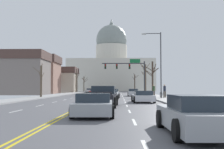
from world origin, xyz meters
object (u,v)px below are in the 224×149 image
Objects in this scene: sedan_near_02 at (111,94)px; sedan_near_03 at (143,97)px; pickup_truck_near_04 at (103,97)px; pedestrian_00 at (165,90)px; sedan_near_06 at (195,116)px; signal_gantry at (129,69)px; sedan_oncoming_03 at (103,90)px; sedan_near_00 at (133,93)px; pedestrian_01 at (154,90)px; sedan_oncoming_02 at (90,91)px; sedan_oncoming_00 at (95,92)px; street_lamp_right at (158,59)px; bicycle_parked at (161,95)px; sedan_near_05 at (94,105)px; sedan_oncoming_01 at (100,91)px; sedan_near_01 at (113,93)px.

sedan_near_02 reaches higher than sedan_near_03.
pickup_truck_near_04 is 3.36× the size of pedestrian_00.
pickup_truck_near_04 is at bearing 106.05° from sedan_near_06.
signal_gantry is 1.73× the size of sedan_near_06.
sedan_oncoming_03 is (-3.50, 64.67, -0.13)m from pickup_truck_near_04.
sedan_near_00 is 14.00m from sedan_near_02.
sedan_near_06 is (0.52, -42.22, -4.25)m from signal_gantry.
sedan_oncoming_03 is 2.50× the size of pedestrian_01.
sedan_oncoming_00 is at bearing -81.23° from sedan_oncoming_02.
sedan_near_06 is 1.07× the size of sedan_oncoming_03.
pedestrian_01 is (-0.05, 4.44, -3.97)m from street_lamp_right.
bicycle_parked is at bearing -74.33° from signal_gantry.
sedan_near_03 is 13.53m from sedan_near_05.
signal_gantry reaches higher than sedan_oncoming_01.
sedan_near_05 is 2.62× the size of pedestrian_01.
sedan_near_05 is 1.00× the size of sedan_oncoming_00.
sedan_oncoming_03 reaches higher than sedan_near_03.
sedan_near_03 is (3.21, -12.45, -0.05)m from sedan_near_01.
sedan_near_05 is (-6.33, -20.80, -4.52)m from street_lamp_right.
sedan_near_02 is 1.03× the size of sedan_oncoming_02.
sedan_oncoming_02 is at bearing 109.29° from pedestrian_00.
sedan_oncoming_02 is at bearing 96.94° from pickup_truck_near_04.
signal_gantry is at bearing -35.56° from sedan_oncoming_00.
pickup_truck_near_04 is 34.53m from sedan_oncoming_00.
signal_gantry is 1.37× the size of pickup_truck_near_04.
sedan_oncoming_00 is at bearing 115.36° from street_lamp_right.
signal_gantry is 1.84× the size of sedan_near_00.
sedan_near_05 is at bearing -105.76° from sedan_near_03.
sedan_near_00 is 2.50× the size of pedestrian_01.
street_lamp_right reaches higher than signal_gantry.
sedan_near_00 is at bearing 75.70° from sedan_near_02.
sedan_near_06 is 2.66× the size of pedestrian_01.
sedan_near_03 is 0.99× the size of sedan_oncoming_01.
sedan_oncoming_01 is 2.57× the size of pedestrian_00.
sedan_near_00 is at bearing -79.48° from sedan_oncoming_03.
pedestrian_00 is (10.76, -19.07, 0.55)m from sedan_oncoming_00.
sedan_near_02 is 12.33m from pickup_truck_near_04.
pedestrian_01 is at bearing 76.03° from sedan_near_05.
sedan_oncoming_00 is at bearing 98.64° from sedan_near_06.
sedan_near_03 is 0.97× the size of sedan_near_05.
sedan_near_03 is 18.59m from sedan_near_06.
sedan_oncoming_00 is 1.05× the size of sedan_oncoming_03.
signal_gantry is 4.62× the size of pedestrian_00.
sedan_near_02 is at bearing -80.77° from sedan_oncoming_02.
street_lamp_right is (3.14, -15.85, 0.23)m from signal_gantry.
sedan_near_03 is 1.02× the size of sedan_oncoming_02.
pickup_truck_near_04 is at bearing -108.79° from pedestrian_01.
sedan_near_03 is 12.50m from pedestrian_01.
signal_gantry reaches higher than sedan_near_00.
sedan_near_06 reaches higher than sedan_oncoming_02.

